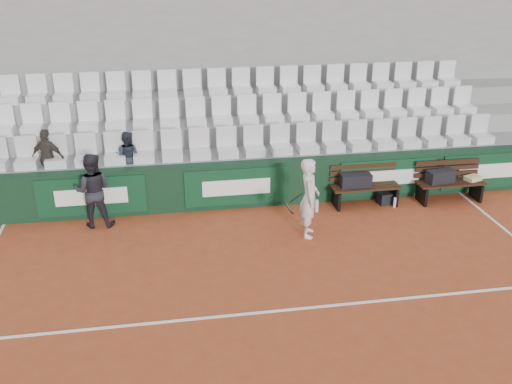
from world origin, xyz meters
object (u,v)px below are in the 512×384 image
Objects in this scene: tennis_player at (309,198)px; spectator_c at (126,136)px; ball_kid at (93,190)px; bench_right at (449,191)px; spectator_b at (45,137)px; sports_bag_ground at (387,198)px; water_bottle_far at (395,202)px; water_bottle_near at (317,206)px; sports_bag_right at (441,176)px; bench_left at (365,195)px; sports_bag_left at (356,180)px.

tennis_player is 1.44× the size of spectator_c.
ball_kid is at bearing 72.84° from spectator_c.
spectator_b is at bearing 173.31° from bench_right.
sports_bag_ground is at bearing 175.89° from bench_right.
tennis_player reaches higher than ball_kid.
water_bottle_far is at bearing 23.31° from tennis_player.
sports_bag_right is at bearing 2.13° from water_bottle_near.
ball_kid is (-4.15, 1.11, -0.02)m from tennis_player.
spectator_b is at bearing 172.17° from bench_left.
sports_bag_ground is at bearing -0.94° from sports_bag_left.
sports_bag_ground is 0.34× the size of spectator_b.
sports_bag_ground is at bearing -167.25° from spectator_b.
sports_bag_left is 6.59m from spectator_b.
sports_bag_left is 0.41× the size of tennis_player.
spectator_b is 1.12× the size of spectator_c.
sports_bag_left is at bearing 174.30° from bench_left.
water_bottle_far is 5.95m from spectator_c.
water_bottle_far is 6.37m from ball_kid.
ball_kid is (-4.60, 0.11, 0.64)m from water_bottle_near.
spectator_c reaches higher than sports_bag_ground.
water_bottle_near is 5.84m from spectator_b.
sports_bag_left is at bearing 177.46° from sports_bag_right.
spectator_b reaches higher than bench_right.
water_bottle_near is at bearing -177.49° from ball_kid.
sports_bag_ground is (-1.40, 0.10, -0.10)m from bench_right.
bench_right is 7.67m from ball_kid.
tennis_player is 1.29× the size of spectator_b.
spectator_c is at bearing 170.75° from sports_bag_ground.
sports_bag_right is 3.45m from tennis_player.
sports_bag_left reaches higher than water_bottle_near.
sports_bag_ground is at bearing 176.41° from sports_bag_right.
sports_bag_right is 8.48m from spectator_b.
water_bottle_far is 0.15× the size of ball_kid.
sports_bag_ground is 5.83m from spectator_c.
spectator_c reaches higher than bench_left.
spectator_b is (-6.68, 0.92, 1.39)m from bench_left.
bench_left is 0.54m from sports_bag_ground.
bench_right is at bearing -166.75° from spectator_b.
tennis_player is 4.29m from ball_kid.
bench_right is at bearing -2.68° from bench_left.
bench_left is 5.30m from spectator_c.
sports_bag_right is 7.41m from ball_kid.
sports_bag_left is at bearing -172.95° from spectator_c.
bench_left is at bearing 177.32° from bench_right.
sports_bag_right reaches higher than bench_right.
sports_bag_left is at bearing -175.28° from ball_kid.
spectator_b reaches higher than ball_kid.
sports_bag_right is at bearing 173.43° from bench_right.
spectator_c is (-5.05, 0.92, 1.33)m from bench_left.
water_bottle_near is 4.31m from spectator_c.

